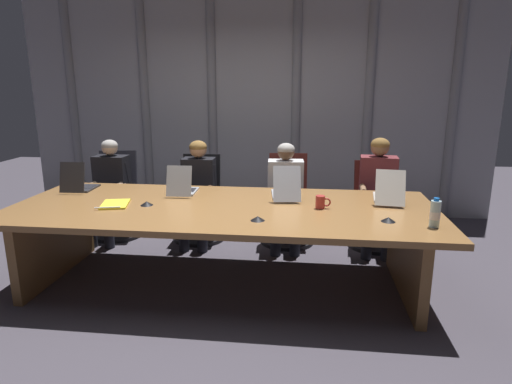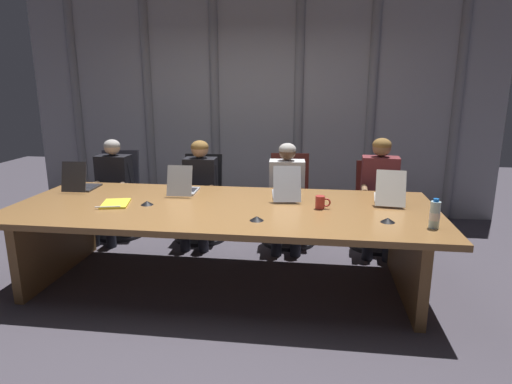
# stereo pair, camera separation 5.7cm
# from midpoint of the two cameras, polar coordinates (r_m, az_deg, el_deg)

# --- Properties ---
(ground_plane) EXTENTS (12.55, 12.55, 0.00)m
(ground_plane) POSITION_cam_midpoint_polar(r_m,az_deg,el_deg) (4.02, -3.85, -11.82)
(ground_plane) COLOR #47424C
(conference_table) EXTENTS (3.65, 1.44, 0.73)m
(conference_table) POSITION_cam_midpoint_polar(r_m,az_deg,el_deg) (3.80, -3.99, -3.89)
(conference_table) COLOR olive
(conference_table) RESTS_ON ground_plane
(curtain_backdrop) EXTENTS (6.27, 0.17, 3.01)m
(curtain_backdrop) POSITION_cam_midpoint_polar(r_m,az_deg,el_deg) (5.93, 0.42, 11.65)
(curtain_backdrop) COLOR #9999A0
(curtain_backdrop) RESTS_ON ground_plane
(laptop_left_end) EXTENTS (0.26, 0.40, 0.30)m
(laptop_left_end) POSITION_cam_midpoint_polar(r_m,az_deg,el_deg) (4.62, -21.64, 0.96)
(laptop_left_end) COLOR #2D2D33
(laptop_left_end) RESTS_ON conference_table
(laptop_left_mid) EXTENTS (0.25, 0.40, 0.29)m
(laptop_left_mid) POSITION_cam_midpoint_polar(r_m,az_deg,el_deg) (4.20, -9.11, 0.56)
(laptop_left_mid) COLOR #A8ADB7
(laptop_left_mid) RESTS_ON conference_table
(laptop_center) EXTENTS (0.30, 0.51, 0.32)m
(laptop_center) POSITION_cam_midpoint_polar(r_m,az_deg,el_deg) (4.02, 4.36, 0.11)
(laptop_center) COLOR #A8ADB7
(laptop_center) RESTS_ON conference_table
(laptop_right_mid) EXTENTS (0.30, 0.53, 0.30)m
(laptop_right_mid) POSITION_cam_midpoint_polar(r_m,az_deg,el_deg) (4.06, 17.45, -0.38)
(laptop_right_mid) COLOR beige
(laptop_right_mid) RESTS_ON conference_table
(office_chair_left_end) EXTENTS (0.60, 0.61, 0.98)m
(office_chair_left_end) POSITION_cam_midpoint_polar(r_m,az_deg,el_deg) (5.40, -17.21, -1.47)
(office_chair_left_end) COLOR #2D2D38
(office_chair_left_end) RESTS_ON ground_plane
(office_chair_left_mid) EXTENTS (0.60, 0.60, 0.96)m
(office_chair_left_mid) POSITION_cam_midpoint_polar(r_m,az_deg,el_deg) (5.07, -6.87, -2.01)
(office_chair_left_mid) COLOR black
(office_chair_left_mid) RESTS_ON ground_plane
(office_chair_center) EXTENTS (0.60, 0.60, 0.98)m
(office_chair_center) POSITION_cam_midpoint_polar(r_m,az_deg,el_deg) (4.92, 4.71, -2.34)
(office_chair_center) COLOR #511E19
(office_chair_center) RESTS_ON ground_plane
(office_chair_right_mid) EXTENTS (0.60, 0.60, 0.92)m
(office_chair_right_mid) POSITION_cam_midpoint_polar(r_m,az_deg,el_deg) (4.97, 15.93, -2.89)
(office_chair_right_mid) COLOR #511E19
(office_chair_right_mid) RESTS_ON ground_plane
(person_left_end) EXTENTS (0.39, 0.55, 1.14)m
(person_left_end) POSITION_cam_midpoint_polar(r_m,az_deg,el_deg) (5.19, -18.21, 1.01)
(person_left_end) COLOR black
(person_left_end) RESTS_ON ground_plane
(person_left_mid) EXTENTS (0.37, 0.55, 1.15)m
(person_left_mid) POSITION_cam_midpoint_polar(r_m,az_deg,el_deg) (4.83, -7.17, 0.79)
(person_left_mid) COLOR black
(person_left_mid) RESTS_ON ground_plane
(person_center) EXTENTS (0.42, 0.56, 1.13)m
(person_center) POSITION_cam_midpoint_polar(r_m,az_deg,el_deg) (4.69, 4.42, 0.34)
(person_center) COLOR silver
(person_center) RESTS_ON ground_plane
(person_right_mid) EXTENTS (0.42, 0.56, 1.20)m
(person_right_mid) POSITION_cam_midpoint_polar(r_m,az_deg,el_deg) (4.74, 16.26, 0.45)
(person_right_mid) COLOR brown
(person_right_mid) RESTS_ON ground_plane
(water_bottle_primary) EXTENTS (0.07, 0.07, 0.22)m
(water_bottle_primary) POSITION_cam_midpoint_polar(r_m,az_deg,el_deg) (3.42, 22.87, -2.77)
(water_bottle_primary) COLOR silver
(water_bottle_primary) RESTS_ON conference_table
(coffee_mug_near) EXTENTS (0.13, 0.08, 0.11)m
(coffee_mug_near) POSITION_cam_midpoint_polar(r_m,az_deg,el_deg) (3.69, 8.93, -1.35)
(coffee_mug_near) COLOR #B2332D
(coffee_mug_near) RESTS_ON conference_table
(conference_mic_left_side) EXTENTS (0.11, 0.11, 0.03)m
(conference_mic_left_side) POSITION_cam_midpoint_polar(r_m,az_deg,el_deg) (3.46, 17.38, -3.53)
(conference_mic_left_side) COLOR black
(conference_mic_left_side) RESTS_ON conference_table
(conference_mic_middle) EXTENTS (0.11, 0.11, 0.03)m
(conference_mic_middle) POSITION_cam_midpoint_polar(r_m,az_deg,el_deg) (3.88, -13.72, -1.40)
(conference_mic_middle) COLOR black
(conference_mic_middle) RESTS_ON conference_table
(conference_mic_right_side) EXTENTS (0.11, 0.11, 0.03)m
(conference_mic_right_side) POSITION_cam_midpoint_polar(r_m,az_deg,el_deg) (3.34, 0.58, -3.48)
(conference_mic_right_side) COLOR black
(conference_mic_right_side) RESTS_ON conference_table
(spiral_notepad) EXTENTS (0.29, 0.35, 0.03)m
(spiral_notepad) POSITION_cam_midpoint_polar(r_m,az_deg,el_deg) (3.97, -17.59, -1.48)
(spiral_notepad) COLOR yellow
(spiral_notepad) RESTS_ON conference_table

